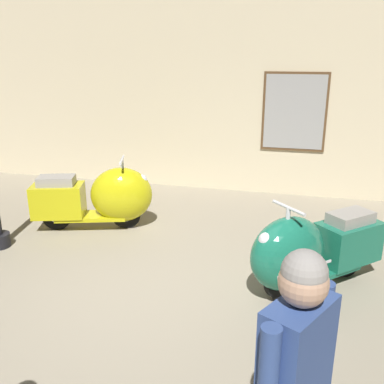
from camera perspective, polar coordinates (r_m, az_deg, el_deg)
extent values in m
plane|color=gray|center=(4.54, -7.88, -14.76)|extent=(60.00, 60.00, 0.00)
cube|color=beige|center=(7.80, 3.07, 14.81)|extent=(18.00, 0.20, 3.99)
cube|color=brown|center=(7.59, 13.46, 10.30)|extent=(1.08, 0.03, 1.33)
cube|color=#9E9E9E|center=(7.57, 13.46, 10.29)|extent=(1.00, 0.01, 1.25)
cylinder|color=black|center=(6.30, -8.75, -2.91)|extent=(0.42, 0.20, 0.42)
cylinder|color=silver|center=(6.30, -8.75, -2.91)|extent=(0.21, 0.15, 0.19)
cylinder|color=black|center=(6.48, -17.54, -2.99)|extent=(0.42, 0.20, 0.42)
cylinder|color=silver|center=(6.48, -17.54, -2.99)|extent=(0.21, 0.15, 0.19)
cube|color=gold|center=(6.38, -13.19, -3.13)|extent=(1.06, 0.66, 0.05)
ellipsoid|color=gold|center=(6.21, -9.36, -0.35)|extent=(1.00, 0.78, 0.79)
cube|color=gold|center=(6.39, -17.37, -1.06)|extent=(0.80, 0.61, 0.46)
cube|color=gray|center=(6.30, -17.62, 1.45)|extent=(0.57, 0.43, 0.13)
sphere|color=silver|center=(6.11, -6.73, 1.64)|extent=(0.16, 0.16, 0.16)
cylinder|color=silver|center=(6.10, -9.24, 2.90)|extent=(0.05, 0.05, 0.29)
cylinder|color=silver|center=(6.06, -9.31, 4.24)|extent=(0.17, 0.45, 0.03)
cylinder|color=black|center=(4.62, 11.85, -11.42)|extent=(0.36, 0.34, 0.41)
cylinder|color=silver|center=(4.62, 11.85, -11.42)|extent=(0.20, 0.20, 0.19)
cylinder|color=black|center=(5.25, 20.04, -8.36)|extent=(0.36, 0.34, 0.41)
cylinder|color=silver|center=(5.25, 20.04, -8.36)|extent=(0.20, 0.20, 0.19)
cube|color=#196B51|center=(4.93, 16.21, -10.02)|extent=(0.96, 0.94, 0.05)
ellipsoid|color=#196B51|center=(4.51, 12.59, -7.99)|extent=(1.00, 0.98, 0.78)
cube|color=#196B51|center=(5.13, 20.01, -6.21)|extent=(0.79, 0.78, 0.45)
cube|color=gray|center=(5.02, 20.36, -3.21)|extent=(0.56, 0.55, 0.12)
sphere|color=silver|center=(4.25, 9.85, -6.32)|extent=(0.15, 0.15, 0.15)
cylinder|color=silver|center=(4.35, 12.61, -3.84)|extent=(0.05, 0.05, 0.29)
cylinder|color=silver|center=(4.30, 12.74, -2.06)|extent=(0.34, 0.35, 0.03)
cube|color=silver|center=(4.37, 14.85, -9.86)|extent=(0.51, 0.48, 0.02)
cube|color=#334C8C|center=(2.17, 13.72, -20.70)|extent=(0.36, 0.43, 0.58)
cylinder|color=#334C8C|center=(2.35, 16.71, -17.93)|extent=(0.09, 0.09, 0.60)
sphere|color=tan|center=(1.95, 14.60, -11.57)|extent=(0.22, 0.22, 0.22)
sphere|color=gray|center=(1.93, 14.72, -10.28)|extent=(0.20, 0.20, 0.20)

